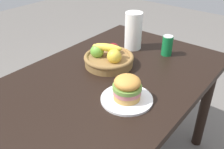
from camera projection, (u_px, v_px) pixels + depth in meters
dining_table at (108, 93)px, 1.39m from camera, size 1.40×0.90×0.75m
plate at (127, 99)px, 1.16m from camera, size 0.24×0.24×0.01m
sandwich at (127, 88)px, 1.13m from camera, size 0.14×0.14×0.12m
soda_can at (167, 46)px, 1.54m from camera, size 0.07×0.07×0.13m
fruit_basket at (109, 58)px, 1.44m from camera, size 0.29×0.29×0.14m
paper_towel_roll at (133, 31)px, 1.60m from camera, size 0.11×0.11×0.24m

